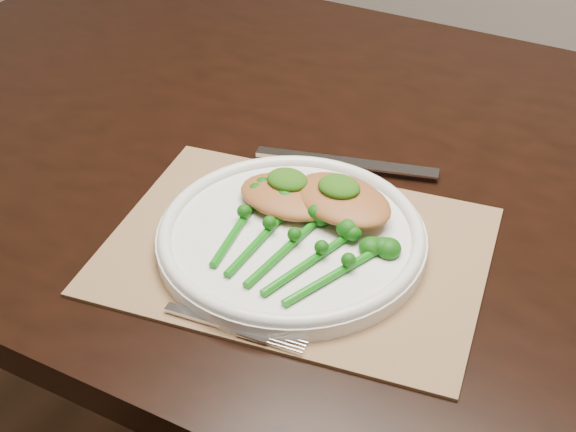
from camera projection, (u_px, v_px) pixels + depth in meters
The scene contains 10 objects.
dining_table at pixel (362, 368), 1.23m from camera, with size 1.66×1.02×0.75m.
placemat at pixel (296, 250), 0.88m from camera, with size 0.41×0.30×0.00m, color #8D6A47.
dinner_plate at pixel (291, 236), 0.87m from camera, with size 0.29×0.29×0.03m.
knife at pixel (329, 161), 1.00m from camera, with size 0.22×0.09×0.01m.
fork at pixel (243, 330), 0.77m from camera, with size 0.15×0.04×0.00m.
chicken_fillet_left at pixel (289, 196), 0.90m from camera, with size 0.12×0.08×0.02m, color #AA6531.
chicken_fillet_right at pixel (342, 200), 0.89m from camera, with size 0.12×0.08×0.02m, color #AA6531.
pesto_dollop_left at pixel (287, 180), 0.90m from camera, with size 0.05×0.04×0.02m, color #19470A.
pesto_dollop_right at pixel (339, 187), 0.88m from camera, with size 0.05×0.04×0.02m, color #19470A.
broccolini_bundle at pixel (284, 251), 0.84m from camera, with size 0.16×0.18×0.04m.
Camera 1 is at (0.32, -0.71, 1.31)m, focal length 50.00 mm.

